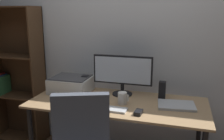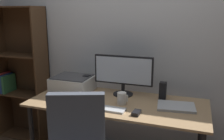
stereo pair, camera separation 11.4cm
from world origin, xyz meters
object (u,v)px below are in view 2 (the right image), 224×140
at_px(mouse, 136,113).
at_px(speaker_left, 87,83).
at_px(desk, 117,110).
at_px(printer, 73,84).
at_px(keyboard, 108,109).
at_px(laptop, 176,106).
at_px(speaker_right, 163,91).
at_px(monitor, 123,72).
at_px(coffee_mug, 122,98).
at_px(bookshelf, 22,75).

relative_size(mouse, speaker_left, 0.56).
height_order(desk, printer, printer).
bearing_deg(speaker_left, printer, -160.18).
bearing_deg(speaker_left, keyboard, -46.31).
bearing_deg(mouse, laptop, 46.73).
relative_size(speaker_right, printer, 0.42).
relative_size(monitor, speaker_left, 3.49).
height_order(coffee_mug, speaker_left, speaker_left).
height_order(keyboard, mouse, mouse).
bearing_deg(bookshelf, monitor, -5.90).
relative_size(monitor, coffee_mug, 5.41).
bearing_deg(laptop, speaker_left, 162.87).
bearing_deg(speaker_right, monitor, 178.85).
height_order(mouse, coffee_mug, coffee_mug).
bearing_deg(monitor, speaker_right, -1.15).
distance_m(keyboard, speaker_left, 0.57).
distance_m(keyboard, mouse, 0.25).
distance_m(desk, printer, 0.58).
distance_m(mouse, bookshelf, 1.69).
bearing_deg(desk, printer, 164.30).
xyz_separation_m(monitor, mouse, (0.24, -0.44, -0.22)).
relative_size(desk, laptop, 5.11).
bearing_deg(speaker_right, bookshelf, 175.17).
bearing_deg(coffee_mug, desk, 145.56).
height_order(monitor, speaker_left, monitor).
relative_size(mouse, speaker_right, 0.56).
xyz_separation_m(monitor, speaker_right, (0.39, -0.01, -0.15)).
bearing_deg(mouse, keyboard, -179.65).
bearing_deg(speaker_left, monitor, 1.15).
relative_size(desk, keyboard, 5.64).
distance_m(coffee_mug, speaker_left, 0.52).
relative_size(laptop, speaker_right, 1.88).
xyz_separation_m(keyboard, speaker_right, (0.40, 0.41, 0.08)).
height_order(speaker_left, bookshelf, bookshelf).
relative_size(keyboard, coffee_mug, 2.65).
distance_m(coffee_mug, laptop, 0.48).
height_order(laptop, bookshelf, bookshelf).
bearing_deg(keyboard, bookshelf, 159.33).
distance_m(keyboard, laptop, 0.59).
relative_size(desk, bookshelf, 1.01).
bearing_deg(monitor, desk, -88.26).
distance_m(coffee_mug, speaker_right, 0.41).
bearing_deg(speaker_right, desk, -152.56).
xyz_separation_m(mouse, speaker_left, (-0.64, 0.43, 0.07)).
distance_m(laptop, bookshelf, 1.91).
bearing_deg(laptop, monitor, 154.99).
bearing_deg(keyboard, speaker_left, 135.51).
height_order(desk, laptop, laptop).
bearing_deg(bookshelf, mouse, -19.87).
height_order(coffee_mug, bookshelf, bookshelf).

